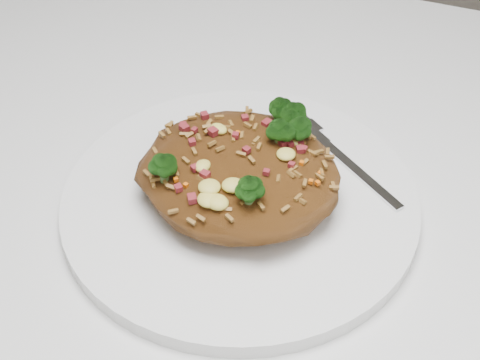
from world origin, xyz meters
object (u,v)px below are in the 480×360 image
(dining_table, at_px, (215,262))
(fork, at_px, (342,158))
(plate, at_px, (240,200))
(fried_rice, at_px, (241,164))

(dining_table, xyz_separation_m, fork, (0.09, 0.07, 0.11))
(fork, bearing_deg, plate, -96.67)
(dining_table, xyz_separation_m, plate, (0.03, -0.01, 0.10))
(plate, height_order, fork, fork)
(plate, bearing_deg, fried_rice, 49.33)
(fork, bearing_deg, dining_table, -109.05)
(fork, bearing_deg, fried_rice, -96.68)
(dining_table, relative_size, plate, 4.16)
(plate, relative_size, fork, 2.05)
(dining_table, bearing_deg, plate, -12.48)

